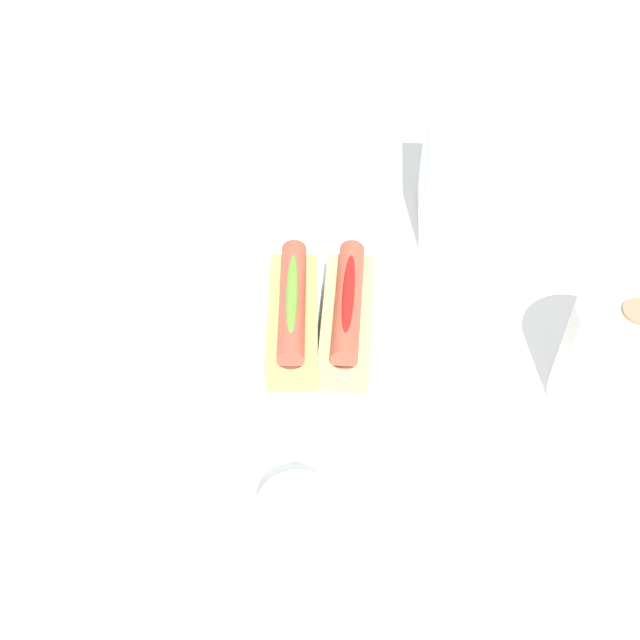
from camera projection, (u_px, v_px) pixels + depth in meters
ground_plane at (321, 364)px, 0.85m from camera, size 2.40×2.40×0.00m
serving_bowl at (320, 343)px, 0.84m from camera, size 0.27×0.27×0.04m
hotdog_front at (293, 315)px, 0.81m from camera, size 0.15×0.05×0.06m
hotdog_back at (347, 315)px, 0.81m from camera, size 0.15×0.06×0.06m
water_glass at (298, 537)px, 0.68m from camera, size 0.07×0.07×0.09m
paper_towel_roll at (619, 358)px, 0.77m from camera, size 0.11×0.11×0.13m
napkin_box at (442, 172)px, 0.94m from camera, size 0.11×0.05×0.15m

